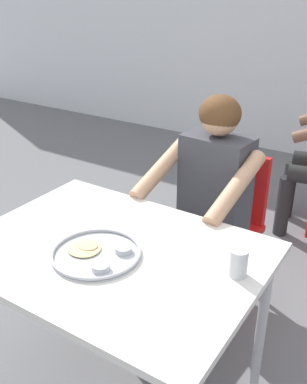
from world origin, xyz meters
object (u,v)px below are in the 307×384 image
(chair_foreground, at_px, (224,217))
(diner_foreground, at_px, (206,195))
(thali_tray, at_px, (97,253))
(drinking_cup, at_px, (238,262))
(table_foreground, at_px, (113,266))

(chair_foreground, xyz_separation_m, diner_foreground, (-0.02, -0.22, 0.23))
(thali_tray, height_order, drinking_cup, drinking_cup)
(thali_tray, distance_m, chair_foreground, 1.02)
(drinking_cup, bearing_deg, table_foreground, -167.09)
(chair_foreground, bearing_deg, drinking_cup, -63.65)
(chair_foreground, relative_size, diner_foreground, 0.71)
(table_foreground, bearing_deg, drinking_cup, 12.91)
(table_foreground, relative_size, thali_tray, 3.36)
(drinking_cup, relative_size, diner_foreground, 0.09)
(table_foreground, xyz_separation_m, chair_foreground, (0.07, 0.91, -0.19))
(thali_tray, relative_size, diner_foreground, 0.28)
(drinking_cup, bearing_deg, chair_foreground, 116.35)
(chair_foreground, bearing_deg, table_foreground, -94.30)
(chair_foreground, distance_m, diner_foreground, 0.32)
(table_foreground, height_order, diner_foreground, diner_foreground)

